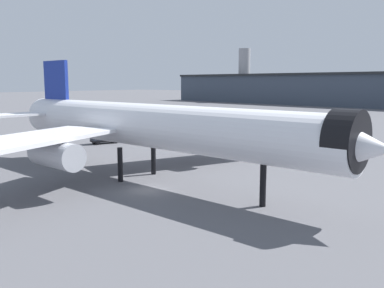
% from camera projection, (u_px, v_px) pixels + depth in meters
% --- Properties ---
extents(ground, '(900.00, 900.00, 0.00)m').
position_uv_depth(ground, '(148.00, 190.00, 47.95)').
color(ground, '#56565B').
extents(airliner_near_gate, '(57.92, 52.78, 15.65)m').
position_uv_depth(airliner_near_gate, '(148.00, 126.00, 51.78)').
color(airliner_near_gate, white).
rests_on(airliner_near_gate, ground).
extents(terminal_building, '(211.07, 50.09, 32.48)m').
position_uv_depth(terminal_building, '(331.00, 89.00, 215.43)').
color(terminal_building, '#3D4756').
rests_on(terminal_building, ground).
extents(service_truck_front, '(3.95, 5.95, 3.00)m').
position_uv_depth(service_truck_front, '(105.00, 136.00, 84.22)').
color(service_truck_front, black).
rests_on(service_truck_front, ground).
extents(baggage_tug_wing, '(2.88, 3.57, 1.85)m').
position_uv_depth(baggage_tug_wing, '(350.00, 152.00, 67.89)').
color(baggage_tug_wing, black).
rests_on(baggage_tug_wing, ground).
extents(traffic_cone_near_nose, '(0.46, 0.46, 0.57)m').
position_uv_depth(traffic_cone_near_nose, '(187.00, 140.00, 86.73)').
color(traffic_cone_near_nose, '#F2600C').
rests_on(traffic_cone_near_nose, ground).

